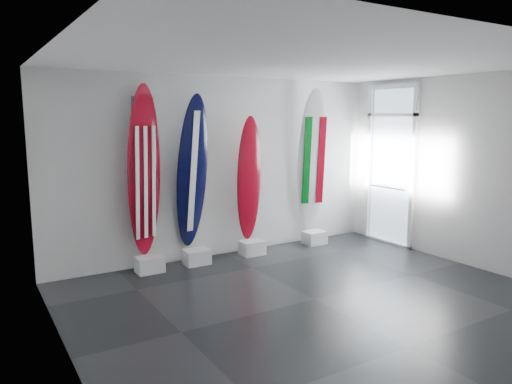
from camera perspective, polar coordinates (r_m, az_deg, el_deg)
floor at (r=6.43m, az=6.90°, el=-12.51°), size 6.00×6.00×0.00m
ceiling at (r=6.02m, az=7.45°, el=15.13°), size 6.00×6.00×0.00m
wall_back at (r=8.13m, az=-3.88°, el=2.95°), size 6.00×0.00×6.00m
wall_front at (r=4.41m, az=27.89°, el=-3.11°), size 6.00×0.00×6.00m
wall_left at (r=4.80m, az=-22.08°, el=-1.81°), size 0.00×5.00×5.00m
wall_right at (r=8.25m, az=23.71°, el=2.30°), size 0.00×5.00×5.00m
display_block_usa at (r=7.56m, az=-12.49°, el=-8.39°), size 0.40×0.30×0.24m
surfboard_usa at (r=7.37m, az=-13.11°, el=2.38°), size 0.62×0.36×2.59m
display_block_navy at (r=7.83m, az=-7.06°, el=-7.64°), size 0.40×0.30×0.24m
surfboard_navy at (r=7.65m, az=-7.56°, el=2.27°), size 0.62×0.52×2.46m
display_block_swiss at (r=8.29m, az=-0.46°, el=-6.62°), size 0.40×0.30×0.24m
surfboard_swiss at (r=8.14m, az=-0.83°, el=1.57°), size 0.49×0.21×2.13m
display_block_italy at (r=9.04m, az=6.95°, el=-5.38°), size 0.40×0.30×0.24m
surfboard_italy at (r=8.88m, az=6.72°, el=3.70°), size 0.64×0.41×2.62m
wall_outlet at (r=7.53m, az=-20.59°, el=-6.99°), size 0.09×0.02×0.13m
glass_door at (r=9.20m, az=15.66°, el=2.86°), size 0.12×1.16×2.85m
balcony at (r=10.33m, az=20.48°, el=-1.93°), size 2.80×2.20×1.20m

